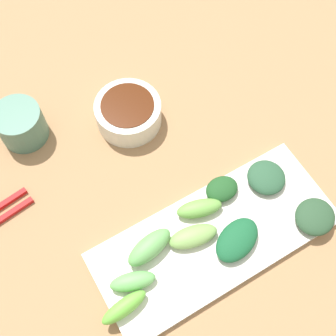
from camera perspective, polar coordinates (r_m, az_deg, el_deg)
name	(u,v)px	position (r m, az deg, el deg)	size (l,w,h in m)	color
tabletop	(180,201)	(0.69, 1.52, -4.23)	(2.10, 2.10, 0.02)	#9C734C
sauce_bowl	(126,113)	(0.73, -5.41, 6.97)	(0.11, 0.11, 0.05)	silver
serving_plate	(215,238)	(0.66, 6.01, -8.83)	(0.15, 0.36, 0.01)	silver
broccoli_leafy_0	(237,240)	(0.65, 8.80, -9.06)	(0.05, 0.08, 0.02)	#185630
broccoli_stalk_1	(149,247)	(0.63, -2.39, -10.07)	(0.03, 0.07, 0.03)	#63A858
broccoli_stalk_2	(124,307)	(0.62, -5.63, -17.30)	(0.02, 0.07, 0.03)	#66BB3D
broccoli_leafy_3	(222,189)	(0.67, 6.89, -2.68)	(0.04, 0.05, 0.02)	#1D4B21
broccoli_stalk_4	(193,236)	(0.64, 3.22, -8.72)	(0.03, 0.07, 0.02)	#77A252
broccoli_leafy_5	(266,177)	(0.69, 12.44, -1.18)	(0.06, 0.06, 0.02)	#285035
broccoli_stalk_6	(133,281)	(0.63, -4.53, -14.25)	(0.03, 0.06, 0.02)	#64AD5A
broccoli_stalk_7	(199,208)	(0.65, 4.02, -5.18)	(0.03, 0.07, 0.02)	#6AA547
broccoli_leafy_8	(315,217)	(0.68, 18.27, -5.94)	(0.06, 0.06, 0.02)	#28472C
tea_cup	(21,124)	(0.75, -18.29, 5.32)	(0.08, 0.08, 0.06)	#4B7765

